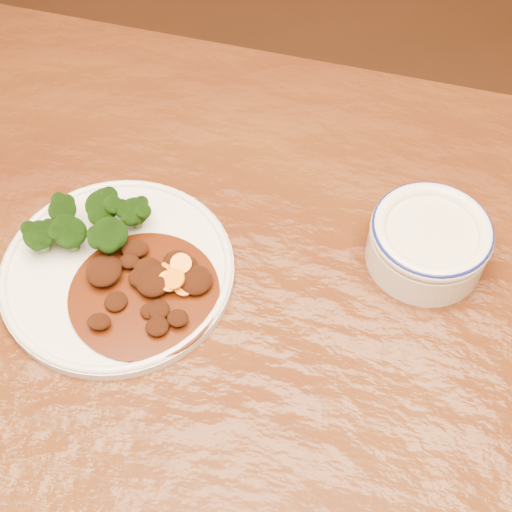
# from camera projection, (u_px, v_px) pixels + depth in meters

# --- Properties ---
(dining_table) EXTENTS (1.60, 1.08, 0.75)m
(dining_table) POSITION_uv_depth(u_px,v_px,m) (266.00, 405.00, 0.74)
(dining_table) COLOR #4C270D
(dining_table) RESTS_ON ground
(dinner_plate) EXTENTS (0.24, 0.24, 0.02)m
(dinner_plate) POSITION_uv_depth(u_px,v_px,m) (117.00, 270.00, 0.73)
(dinner_plate) COLOR white
(dinner_plate) RESTS_ON dining_table
(broccoli_florets) EXTENTS (0.12, 0.08, 0.04)m
(broccoli_florets) POSITION_uv_depth(u_px,v_px,m) (89.00, 223.00, 0.73)
(broccoli_florets) COLOR #62964D
(broccoli_florets) RESTS_ON dinner_plate
(mince_stew) EXTENTS (0.15, 0.15, 0.03)m
(mince_stew) POSITION_uv_depth(u_px,v_px,m) (148.00, 284.00, 0.71)
(mince_stew) COLOR #3F1106
(mince_stew) RESTS_ON dinner_plate
(dip_bowl) EXTENTS (0.12, 0.12, 0.06)m
(dip_bowl) POSITION_uv_depth(u_px,v_px,m) (429.00, 241.00, 0.72)
(dip_bowl) COLOR silver
(dip_bowl) RESTS_ON dining_table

